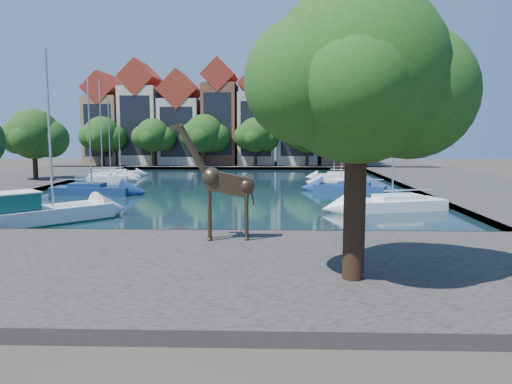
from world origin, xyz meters
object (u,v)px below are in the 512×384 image
plane_tree (361,80)px  giraffe_statue (223,183)px  sailboat_right_a (392,202)px  motorsailer (31,212)px

plane_tree → giraffe_statue: bearing=130.6°
giraffe_statue → sailboat_right_a: size_ratio=0.55×
giraffe_statue → motorsailer: 13.89m
plane_tree → giraffe_statue: 9.57m
plane_tree → sailboat_right_a: bearing=72.9°
plane_tree → sailboat_right_a: 20.96m
giraffe_statue → motorsailer: bearing=156.0°
giraffe_statue → motorsailer: motorsailer is taller
giraffe_statue → motorsailer: size_ratio=0.53×
giraffe_statue → sailboat_right_a: sailboat_right_a is taller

